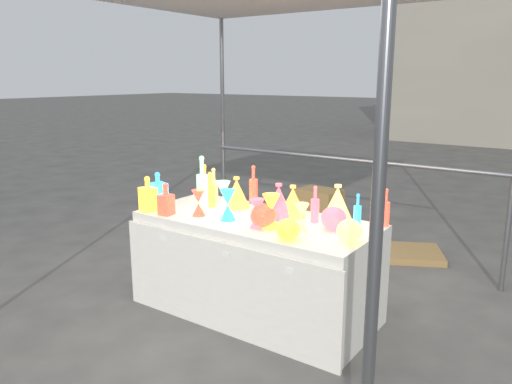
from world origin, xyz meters
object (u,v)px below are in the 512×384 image
Objects in this scene: bottle_0 at (204,184)px; cardboard_box_closed at (319,204)px; hourglass_0 at (199,203)px; decanter_0 at (148,194)px; lampshade_0 at (237,192)px; globe_0 at (288,231)px; display_table at (255,266)px.

cardboard_box_closed is at bearing 95.06° from bottle_0.
cardboard_box_closed is 1.59× the size of bottle_0.
bottle_0 is at bearing 123.70° from hourglass_0.
decanter_0 is 1.11× the size of lampshade_0.
decanter_0 reaches higher than cardboard_box_closed.
hourglass_0 is 0.37m from lampshade_0.
globe_0 is 0.62× the size of lampshade_0.
decanter_0 is at bearing -159.56° from display_table.
decanter_0 is 0.44m from hourglass_0.
bottle_0 reaches higher than globe_0.
lampshade_0 is (0.52, -2.44, 0.68)m from cardboard_box_closed.
lampshade_0 reaches higher than globe_0.
display_table is 3.51× the size of cardboard_box_closed.
bottle_0 is 1.65× the size of hourglass_0.
hourglass_0 is 1.27× the size of globe_0.
display_table is at bearing -12.64° from bottle_0.
globe_0 is (1.27, 0.01, -0.08)m from decanter_0.
cardboard_box_closed is 3.24m from globe_0.
hourglass_0 is (0.43, -2.80, 0.66)m from cardboard_box_closed.
display_table is 0.64m from hourglass_0.
decanter_0 is 1.39× the size of hourglass_0.
cardboard_box_closed is 2.59m from bottle_0.
cardboard_box_closed is at bearing 107.55° from display_table.
lampshade_0 is (0.09, 0.36, 0.03)m from hourglass_0.
bottle_0 is 1.16m from globe_0.
display_table is 5.58× the size of bottle_0.
hourglass_0 is 0.87m from globe_0.
hourglass_0 is at bearing -155.33° from display_table.
bottle_0 reaches higher than cardboard_box_closed.
bottle_0 is 0.31m from lampshade_0.
display_table is 6.63× the size of decanter_0.
hourglass_0 is at bearing 35.68° from decanter_0.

